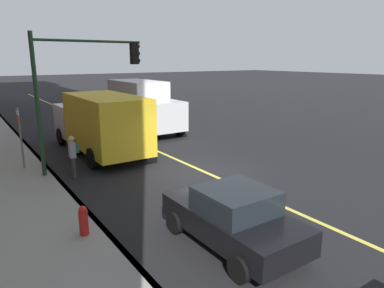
% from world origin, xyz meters
% --- Properties ---
extents(ground, '(200.00, 200.00, 0.00)m').
position_xyz_m(ground, '(0.00, 0.00, 0.00)').
color(ground, black).
extents(sidewalk_slab, '(80.00, 3.41, 0.15)m').
position_xyz_m(sidewalk_slab, '(0.00, 6.99, 0.07)').
color(sidewalk_slab, gray).
rests_on(sidewalk_slab, ground).
extents(curb_edge, '(80.00, 0.16, 0.15)m').
position_xyz_m(curb_edge, '(0.00, 5.36, 0.07)').
color(curb_edge, slate).
rests_on(curb_edge, ground).
extents(lane_stripe_center, '(80.00, 0.16, 0.01)m').
position_xyz_m(lane_stripe_center, '(0.00, 0.00, 0.01)').
color(lane_stripe_center, '#D8CC4C').
rests_on(lane_stripe_center, ground).
extents(car_black, '(3.91, 1.98, 1.51)m').
position_xyz_m(car_black, '(-5.14, 2.85, 0.75)').
color(car_black, black).
rests_on(car_black, ground).
extents(truck_yellow, '(7.64, 2.66, 2.94)m').
position_xyz_m(truck_yellow, '(5.25, 2.48, 1.57)').
color(truck_yellow, silver).
rests_on(truck_yellow, ground).
extents(truck_white, '(6.71, 2.45, 3.20)m').
position_xyz_m(truck_white, '(9.25, -1.80, 1.68)').
color(truck_white, silver).
rests_on(truck_white, ground).
extents(pedestrian_with_backpack, '(0.42, 0.39, 1.68)m').
position_xyz_m(pedestrian_with_backpack, '(2.34, 4.66, 0.98)').
color(pedestrian_with_backpack, '#383838').
rests_on(pedestrian_with_backpack, ground).
extents(traffic_light_mast, '(0.28, 4.37, 5.56)m').
position_xyz_m(traffic_light_mast, '(2.81, 3.99, 3.84)').
color(traffic_light_mast, '#1E3823').
rests_on(traffic_light_mast, ground).
extents(street_sign_post, '(0.60, 0.08, 2.67)m').
position_xyz_m(street_sign_post, '(4.28, 6.18, 1.58)').
color(street_sign_post, slate).
rests_on(street_sign_post, ground).
extents(fire_hydrant, '(0.24, 0.24, 0.94)m').
position_xyz_m(fire_hydrant, '(-2.81, 5.88, 0.47)').
color(fire_hydrant, red).
rests_on(fire_hydrant, ground).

